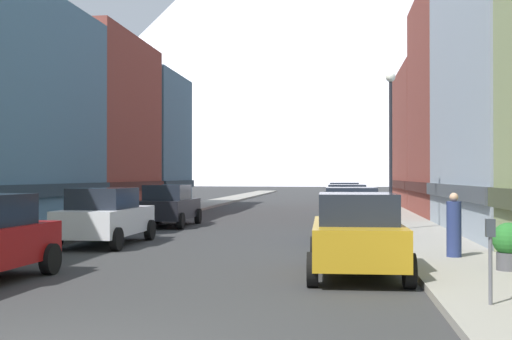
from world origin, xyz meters
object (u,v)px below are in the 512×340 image
object	(u,v)px
car_right_0	(357,234)
car_right_1	(350,214)
car_left_1	(105,216)
potted_plant_0	(509,244)
car_left_2	(169,205)
parking_meter_near	(490,249)
car_right_2	(347,205)
streetlamp_right	(391,127)
pedestrian_0	(454,227)
car_right_3	(345,198)

from	to	relation	value
car_right_0	car_right_1	bearing A→B (deg)	90.00
car_left_1	potted_plant_0	distance (m)	12.07
car_left_2	potted_plant_0	bearing A→B (deg)	-50.73
parking_meter_near	car_left_1	bearing A→B (deg)	135.66
car_right_2	streetlamp_right	size ratio (longest dim) A/B	0.75
car_right_2	parking_meter_near	xyz separation A→B (m)	(1.95, -18.62, 0.11)
potted_plant_0	pedestrian_0	size ratio (longest dim) A/B	0.64
parking_meter_near	car_right_1	bearing A→B (deg)	99.72
car_left_2	pedestrian_0	distance (m)	14.84
car_right_0	pedestrian_0	distance (m)	3.44
potted_plant_0	pedestrian_0	distance (m)	2.41
car_left_1	car_right_3	world-z (taller)	same
pedestrian_0	car_left_1	bearing A→B (deg)	162.88
car_left_1	streetlamp_right	size ratio (longest dim) A/B	0.75
car_right_1	car_right_3	bearing A→B (deg)	90.01
car_right_2	parking_meter_near	world-z (taller)	car_right_2
car_left_2	streetlamp_right	xyz separation A→B (m)	(9.15, -2.74, 3.09)
car_right_1	car_right_3	distance (m)	16.37
car_right_0	streetlamp_right	world-z (taller)	streetlamp_right
car_right_3	parking_meter_near	world-z (taller)	car_right_3
car_right_1	streetlamp_right	size ratio (longest dim) A/B	0.76
car_right_1	car_right_2	xyz separation A→B (m)	(-0.00, 7.25, 0.00)
car_right_1	car_right_0	bearing A→B (deg)	-90.00
car_right_2	parking_meter_near	distance (m)	18.72
car_left_1	car_left_2	distance (m)	7.83
pedestrian_0	parking_meter_near	bearing A→B (deg)	-94.58
car_left_1	streetlamp_right	distance (m)	10.92
car_right_1	pedestrian_0	distance (m)	5.69
parking_meter_near	streetlamp_right	xyz separation A→B (m)	(-0.40, 14.42, 2.97)
parking_meter_near	pedestrian_0	bearing A→B (deg)	85.42
car_right_0	car_right_3	size ratio (longest dim) A/B	0.99
car_left_1	car_right_1	world-z (taller)	same
pedestrian_0	car_right_2	bearing A→B (deg)	101.19
car_left_2	car_right_2	distance (m)	7.74
parking_meter_near	streetlamp_right	bearing A→B (deg)	91.59
car_left_2	car_right_0	xyz separation A→B (m)	(7.60, -13.34, 0.00)
parking_meter_near	car_right_3	bearing A→B (deg)	94.03
car_left_2	parking_meter_near	bearing A→B (deg)	-60.90
car_right_2	potted_plant_0	distance (m)	15.01
potted_plant_0	car_right_0	bearing A→B (deg)	-177.67
potted_plant_0	car_right_3	bearing A→B (deg)	97.67
car_right_1	potted_plant_0	distance (m)	8.08
car_right_2	car_right_3	distance (m)	9.12
car_right_0	car_right_1	distance (m)	7.55
parking_meter_near	pedestrian_0	xyz separation A→B (m)	(0.50, 6.24, -0.14)
car_left_2	streetlamp_right	size ratio (longest dim) A/B	0.75
car_right_3	streetlamp_right	xyz separation A→B (m)	(1.55, -13.31, 3.09)
car_right_3	pedestrian_0	distance (m)	21.64
car_right_0	pedestrian_0	bearing A→B (deg)	44.63
car_right_3	car_right_0	bearing A→B (deg)	-89.99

